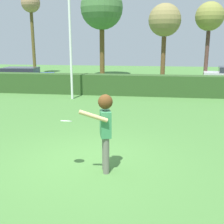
{
  "coord_description": "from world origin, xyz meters",
  "views": [
    {
      "loc": [
        1.49,
        -6.23,
        2.85
      ],
      "look_at": [
        0.5,
        0.61,
        1.15
      ],
      "focal_mm": 45.16,
      "sensor_mm": 36.0,
      "label": 1
    }
  ],
  "objects": [
    {
      "name": "parked_car_blue",
      "position": [
        -7.34,
        11.75,
        0.69
      ],
      "size": [
        4.35,
        2.14,
        1.25
      ],
      "color": "#263FA5",
      "rests_on": "ground"
    },
    {
      "name": "frisbee",
      "position": [
        -0.36,
        -0.48,
        1.18
      ],
      "size": [
        0.26,
        0.26,
        0.1
      ],
      "color": "white"
    },
    {
      "name": "ground_plane",
      "position": [
        0.0,
        0.0,
        0.0
      ],
      "size": [
        60.0,
        60.0,
        0.0
      ],
      "primitive_type": "plane",
      "color": "#467837"
    },
    {
      "name": "lamppost",
      "position": [
        -2.65,
        7.8,
        3.92
      ],
      "size": [
        0.24,
        0.24,
        7.2
      ],
      "color": "silver",
      "rests_on": "ground"
    },
    {
      "name": "person",
      "position": [
        0.49,
        -0.4,
        1.12
      ],
      "size": [
        0.67,
        0.7,
        1.78
      ],
      "color": "#67675C",
      "rests_on": "ground"
    },
    {
      "name": "maple_tree",
      "position": [
        -2.87,
        17.96,
        5.6
      ],
      "size": [
        3.5,
        3.5,
        7.41
      ],
      "color": "brown",
      "rests_on": "ground"
    },
    {
      "name": "hedge_row",
      "position": [
        0.0,
        9.37,
        0.57
      ],
      "size": [
        26.01,
        0.9,
        1.13
      ],
      "primitive_type": "cube",
      "color": "#2D4D21",
      "rests_on": "ground"
    },
    {
      "name": "willow_tree",
      "position": [
        -9.45,
        18.95,
        5.98
      ],
      "size": [
        1.67,
        1.67,
        7.13
      ],
      "color": "brown",
      "rests_on": "ground"
    },
    {
      "name": "birch_tree",
      "position": [
        2.18,
        14.57,
        4.32
      ],
      "size": [
        2.25,
        2.25,
        5.52
      ],
      "color": "brown",
      "rests_on": "ground"
    },
    {
      "name": "bare_elm_tree",
      "position": [
        5.31,
        15.38,
        4.57
      ],
      "size": [
        2.0,
        2.0,
        5.67
      ],
      "color": "brown",
      "rests_on": "ground"
    }
  ]
}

